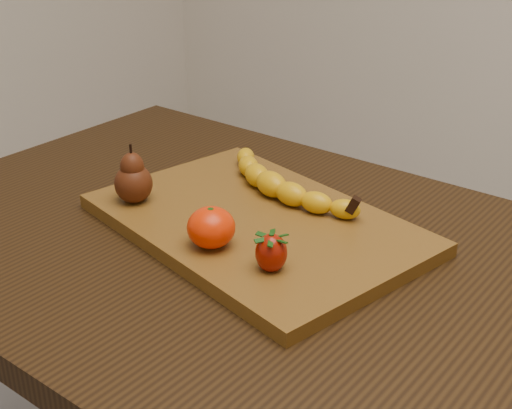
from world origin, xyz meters
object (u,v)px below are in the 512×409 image
Objects in this scene: cutting_board at (256,224)px; mandarin at (211,227)px; table at (233,296)px; pear at (133,174)px.

mandarin is at bearing -75.81° from cutting_board.
mandarin reaches higher than cutting_board.
mandarin is (0.02, -0.06, 0.14)m from table.
cutting_board is (0.02, 0.03, 0.11)m from table.
pear is at bearing 169.63° from mandarin.
pear is 1.38× the size of mandarin.
mandarin reaches higher than table.
table is 16.15× the size of mandarin.
cutting_board reaches higher than table.
cutting_board is at bearing 20.94° from pear.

